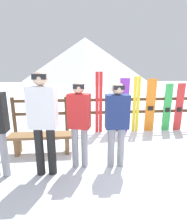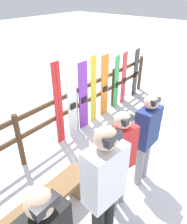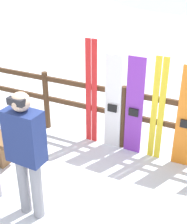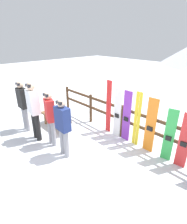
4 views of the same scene
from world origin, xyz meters
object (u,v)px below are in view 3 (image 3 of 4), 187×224
at_px(person_navy, 26,149).
at_px(snowboard_purple, 134,107).
at_px(ski_pair_red, 91,93).
at_px(ski_pair_yellow, 158,110).
at_px(snowboard_white, 113,103).
at_px(snowboard_orange, 187,119).

distance_m(person_navy, snowboard_purple, 1.93).
relative_size(ski_pair_red, ski_pair_yellow, 1.08).
relative_size(person_navy, snowboard_purple, 1.02).
distance_m(ski_pair_red, snowboard_white, 0.39).
bearing_deg(ski_pair_yellow, person_navy, -118.02).
bearing_deg(snowboard_orange, ski_pair_yellow, 179.55).
distance_m(snowboard_white, snowboard_orange, 1.14).
bearing_deg(snowboard_purple, snowboard_white, -180.00).
height_order(snowboard_white, snowboard_orange, snowboard_white).
xyz_separation_m(snowboard_white, snowboard_purple, (0.35, 0.00, 0.01)).
xyz_separation_m(person_navy, ski_pair_yellow, (0.97, 1.83, -0.12)).
xyz_separation_m(person_navy, ski_pair_red, (-0.12, 1.83, -0.06)).
relative_size(ski_pair_red, snowboard_white, 1.12).
bearing_deg(snowboard_white, ski_pair_red, 179.49).
relative_size(ski_pair_yellow, snowboard_orange, 1.04).
height_order(person_navy, snowboard_orange, person_navy).
distance_m(ski_pair_red, snowboard_orange, 1.52).
height_order(ski_pair_red, ski_pair_yellow, ski_pair_red).
bearing_deg(ski_pair_yellow, snowboard_purple, -179.47).
relative_size(snowboard_white, snowboard_purple, 0.99).
height_order(ski_pair_red, snowboard_orange, ski_pair_red).
height_order(ski_pair_yellow, snowboard_orange, ski_pair_yellow).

